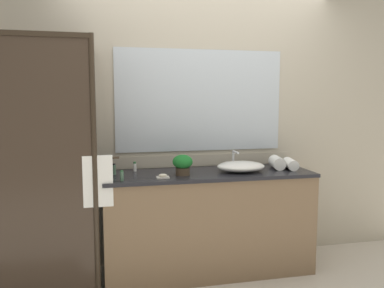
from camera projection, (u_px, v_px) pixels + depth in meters
name	position (u px, v px, depth m)	size (l,w,h in m)	color
ground_plane	(208.00, 271.00, 3.43)	(8.00, 8.00, 0.00)	beige
wall_back_with_mirror	(200.00, 123.00, 3.61)	(4.40, 0.06, 2.60)	#B2A893
vanity_cabinet	(208.00, 222.00, 3.39)	(1.80, 0.58, 0.90)	brown
shower_enclosure	(51.00, 168.00, 2.86)	(1.20, 0.59, 2.00)	#2D2319
sink_basin	(241.00, 166.00, 3.36)	(0.43, 0.33, 0.09)	white
faucet	(234.00, 162.00, 3.54)	(0.17, 0.16, 0.16)	silver
potted_plant	(183.00, 164.00, 3.19)	(0.17, 0.17, 0.17)	#473828
soap_dish	(163.00, 176.00, 3.07)	(0.10, 0.07, 0.04)	silver
amenity_bottle_conditioner	(135.00, 167.00, 3.36)	(0.03, 0.03, 0.09)	white
amenity_bottle_lotion	(122.00, 176.00, 2.97)	(0.03, 0.03, 0.08)	#4C7056
amenity_bottle_body_wash	(114.00, 169.00, 3.21)	(0.03, 0.03, 0.09)	#4C7056
rolled_towel_near_edge	(290.00, 164.00, 3.47)	(0.10, 0.10, 0.23)	white
rolled_towel_middle	(277.00, 163.00, 3.49)	(0.11, 0.11, 0.22)	white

